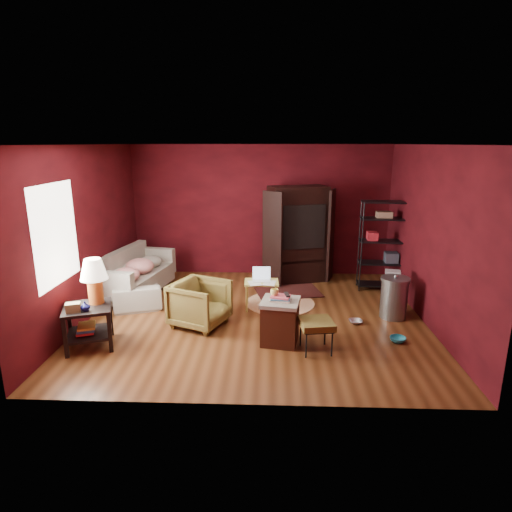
{
  "coord_description": "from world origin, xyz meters",
  "views": [
    {
      "loc": [
        0.27,
        -6.67,
        2.83
      ],
      "look_at": [
        0.0,
        0.2,
        1.0
      ],
      "focal_mm": 30.0,
      "sensor_mm": 36.0,
      "label": 1
    }
  ],
  "objects": [
    {
      "name": "room",
      "position": [
        -0.04,
        -0.01,
        1.4
      ],
      "size": [
        5.54,
        5.04,
        2.84
      ],
      "color": "brown",
      "rests_on": "ground"
    },
    {
      "name": "sofa",
      "position": [
        -2.33,
        1.01,
        0.4
      ],
      "size": [
        1.24,
        2.14,
        0.8
      ],
      "primitive_type": "imported",
      "rotation": [
        0.0,
        0.0,
        1.9
      ],
      "color": "gray",
      "rests_on": "ground"
    },
    {
      "name": "armchair",
      "position": [
        -0.86,
        -0.38,
        0.4
      ],
      "size": [
        0.97,
        1.0,
        0.8
      ],
      "primitive_type": "imported",
      "rotation": [
        0.0,
        0.0,
        1.17
      ],
      "color": "black",
      "rests_on": "ground"
    },
    {
      "name": "pet_bowl_steel",
      "position": [
        1.63,
        -0.22,
        0.11
      ],
      "size": [
        0.22,
        0.05,
        0.22
      ],
      "primitive_type": "imported",
      "rotation": [
        0.0,
        0.0,
        -0.0
      ],
      "color": "silver",
      "rests_on": "ground"
    },
    {
      "name": "pet_bowl_turquoise",
      "position": [
        2.12,
        -0.86,
        0.12
      ],
      "size": [
        0.23,
        0.08,
        0.23
      ],
      "primitive_type": "imported",
      "rotation": [
        0.0,
        0.0,
        0.01
      ],
      "color": "teal",
      "rests_on": "ground"
    },
    {
      "name": "vase",
      "position": [
        -2.27,
        -1.32,
        0.67
      ],
      "size": [
        0.14,
        0.15,
        0.13
      ],
      "primitive_type": "imported",
      "rotation": [
        0.0,
        0.0,
        0.06
      ],
      "color": "#0D0D42",
      "rests_on": "side_table"
    },
    {
      "name": "mug",
      "position": [
        0.31,
        -0.93,
        0.78
      ],
      "size": [
        0.14,
        0.13,
        0.12
      ],
      "primitive_type": "imported",
      "rotation": [
        0.0,
        0.0,
        0.32
      ],
      "color": "#F6E978",
      "rests_on": "hamper"
    },
    {
      "name": "side_table",
      "position": [
        -2.28,
        -1.08,
        0.75
      ],
      "size": [
        0.81,
        0.81,
        1.26
      ],
      "rotation": [
        0.0,
        0.0,
        0.34
      ],
      "color": "black",
      "rests_on": "ground"
    },
    {
      "name": "sofa_cushions",
      "position": [
        -2.34,
        1.01,
        0.39
      ],
      "size": [
        1.08,
        2.0,
        0.79
      ],
      "rotation": [
        0.0,
        0.0,
        -0.18
      ],
      "color": "gray",
      "rests_on": "sofa"
    },
    {
      "name": "hamper",
      "position": [
        0.39,
        -0.94,
        0.34
      ],
      "size": [
        0.61,
        0.61,
        0.75
      ],
      "rotation": [
        0.0,
        0.0,
        -0.17
      ],
      "color": "#491E10",
      "rests_on": "ground"
    },
    {
      "name": "footstool",
      "position": [
        0.89,
        -1.19,
        0.4
      ],
      "size": [
        0.51,
        0.51,
        0.46
      ],
      "rotation": [
        0.0,
        0.0,
        0.15
      ],
      "color": "black",
      "rests_on": "ground"
    },
    {
      "name": "rug_round",
      "position": [
        0.42,
        0.63,
        0.01
      ],
      "size": [
        1.5,
        1.5,
        0.01
      ],
      "rotation": [
        0.0,
        0.0,
        -0.23
      ],
      "color": "beige",
      "rests_on": "ground"
    },
    {
      "name": "rug_oriental",
      "position": [
        0.59,
        1.21,
        0.02
      ],
      "size": [
        1.36,
        1.06,
        0.01
      ],
      "rotation": [
        0.0,
        0.0,
        0.23
      ],
      "color": "#4D1714",
      "rests_on": "ground"
    },
    {
      "name": "laptop_desk",
      "position": [
        0.09,
        0.37,
        0.45
      ],
      "size": [
        0.6,
        0.48,
        0.72
      ],
      "rotation": [
        0.0,
        0.0,
        0.03
      ],
      "color": "#F1E86E",
      "rests_on": "ground"
    },
    {
      "name": "tv_armoire",
      "position": [
        0.79,
        2.0,
        1.03
      ],
      "size": [
        1.49,
        1.09,
        1.98
      ],
      "rotation": [
        0.0,
        0.0,
        0.29
      ],
      "color": "black",
      "rests_on": "ground"
    },
    {
      "name": "wire_shelving",
      "position": [
        2.41,
        1.51,
        0.97
      ],
      "size": [
        0.88,
        0.42,
        1.76
      ],
      "rotation": [
        0.0,
        0.0,
        -0.05
      ],
      "color": "black",
      "rests_on": "ground"
    },
    {
      "name": "small_stand",
      "position": [
        2.34,
        0.41,
        0.53
      ],
      "size": [
        0.42,
        0.42,
        0.71
      ],
      "rotation": [
        0.0,
        0.0,
        -0.21
      ],
      "color": "black",
      "rests_on": "ground"
    },
    {
      "name": "trash_can",
      "position": [
        2.29,
        0.07,
        0.35
      ],
      "size": [
        0.59,
        0.59,
        0.74
      ],
      "rotation": [
        0.0,
        0.0,
        0.3
      ],
      "color": "gray",
      "rests_on": "ground"
    }
  ]
}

